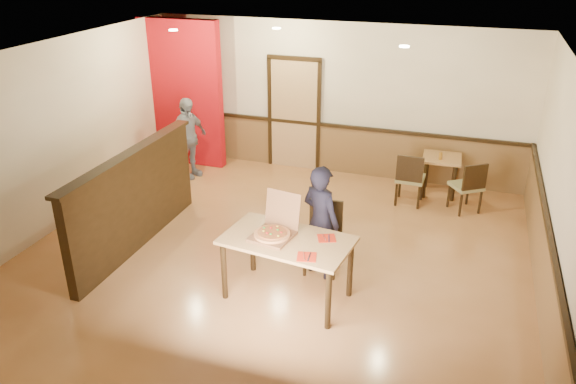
% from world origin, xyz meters
% --- Properties ---
extents(floor, '(7.00, 7.00, 0.00)m').
position_xyz_m(floor, '(0.00, 0.00, 0.00)').
color(floor, tan).
rests_on(floor, ground).
extents(ceiling, '(7.00, 7.00, 0.00)m').
position_xyz_m(ceiling, '(0.00, 0.00, 2.80)').
color(ceiling, black).
rests_on(ceiling, wall_back).
extents(wall_back, '(7.00, 0.00, 7.00)m').
position_xyz_m(wall_back, '(0.00, 3.50, 1.40)').
color(wall_back, '#FFEEC7').
rests_on(wall_back, floor).
extents(wall_left, '(0.00, 7.00, 7.00)m').
position_xyz_m(wall_left, '(-3.50, 0.00, 1.40)').
color(wall_left, '#FFEEC7').
rests_on(wall_left, floor).
extents(wall_right, '(0.00, 7.00, 7.00)m').
position_xyz_m(wall_right, '(3.50, 0.00, 1.40)').
color(wall_right, '#FFEEC7').
rests_on(wall_right, floor).
extents(wainscot_back, '(7.00, 0.04, 0.90)m').
position_xyz_m(wainscot_back, '(0.00, 3.47, 0.45)').
color(wainscot_back, brown).
rests_on(wainscot_back, floor).
extents(chair_rail_back, '(7.00, 0.06, 0.06)m').
position_xyz_m(chair_rail_back, '(0.00, 3.45, 0.92)').
color(chair_rail_back, black).
rests_on(chair_rail_back, wall_back).
extents(wainscot_right, '(0.04, 7.00, 0.90)m').
position_xyz_m(wainscot_right, '(3.47, 0.00, 0.45)').
color(wainscot_right, brown).
rests_on(wainscot_right, floor).
extents(chair_rail_right, '(0.06, 7.00, 0.06)m').
position_xyz_m(chair_rail_right, '(3.45, 0.00, 0.92)').
color(chair_rail_right, black).
rests_on(chair_rail_right, wall_right).
extents(back_door, '(0.90, 0.06, 2.10)m').
position_xyz_m(back_door, '(-0.80, 3.46, 1.05)').
color(back_door, tan).
rests_on(back_door, wall_back).
extents(booth_partition, '(0.20, 3.10, 1.44)m').
position_xyz_m(booth_partition, '(-2.00, -0.20, 0.74)').
color(booth_partition, black).
rests_on(booth_partition, floor).
extents(red_accent_panel, '(1.60, 0.20, 2.78)m').
position_xyz_m(red_accent_panel, '(-2.90, 3.00, 1.40)').
color(red_accent_panel, '#AE0C13').
rests_on(red_accent_panel, floor).
extents(spot_a, '(0.14, 0.14, 0.02)m').
position_xyz_m(spot_a, '(-2.30, 1.80, 2.78)').
color(spot_a, '#FFF4B2').
rests_on(spot_a, ceiling).
extents(spot_b, '(0.14, 0.14, 0.02)m').
position_xyz_m(spot_b, '(-0.80, 2.50, 2.78)').
color(spot_b, '#FFF4B2').
rests_on(spot_b, ceiling).
extents(spot_c, '(0.14, 0.14, 0.02)m').
position_xyz_m(spot_c, '(1.40, 1.50, 2.78)').
color(spot_c, '#FFF4B2').
rests_on(spot_c, ceiling).
extents(main_table, '(1.64, 1.07, 0.83)m').
position_xyz_m(main_table, '(0.48, -0.76, 0.72)').
color(main_table, tan).
rests_on(main_table, floor).
extents(diner_chair, '(0.50, 0.50, 0.95)m').
position_xyz_m(diner_chair, '(0.72, 0.05, 0.52)').
color(diner_chair, olive).
rests_on(diner_chair, floor).
extents(side_chair_left, '(0.46, 0.46, 0.91)m').
position_xyz_m(side_chair_left, '(1.56, 2.42, 0.50)').
color(side_chair_left, olive).
rests_on(side_chair_left, floor).
extents(side_chair_right, '(0.61, 0.61, 0.88)m').
position_xyz_m(side_chair_right, '(2.50, 2.44, 0.48)').
color(side_chair_right, olive).
rests_on(side_chair_right, floor).
extents(side_table, '(0.67, 0.67, 0.69)m').
position_xyz_m(side_table, '(2.01, 3.04, 0.52)').
color(side_table, tan).
rests_on(side_table, floor).
extents(diner, '(0.67, 0.58, 1.55)m').
position_xyz_m(diner, '(0.72, -0.10, 0.77)').
color(diner, black).
rests_on(diner, floor).
extents(passerby, '(0.63, 0.96, 1.52)m').
position_xyz_m(passerby, '(-2.50, 2.35, 0.76)').
color(passerby, gray).
rests_on(passerby, floor).
extents(pizza_box, '(0.55, 0.62, 0.49)m').
position_xyz_m(pizza_box, '(0.30, -0.73, 0.89)').
color(pizza_box, brown).
rests_on(pizza_box, main_table).
extents(pizza, '(0.56, 0.56, 0.03)m').
position_xyz_m(pizza, '(0.30, -0.78, 0.88)').
color(pizza, '#D58E4D').
rests_on(pizza, pizza_box).
extents(napkin_near, '(0.26, 0.26, 0.01)m').
position_xyz_m(napkin_near, '(0.82, -1.08, 0.83)').
color(napkin_near, red).
rests_on(napkin_near, main_table).
extents(napkin_far, '(0.28, 0.28, 0.01)m').
position_xyz_m(napkin_far, '(0.93, -0.59, 0.83)').
color(napkin_far, red).
rests_on(napkin_far, main_table).
extents(condiment, '(0.05, 0.05, 0.14)m').
position_xyz_m(condiment, '(1.99, 2.91, 0.76)').
color(condiment, '#97611B').
rests_on(condiment, side_table).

